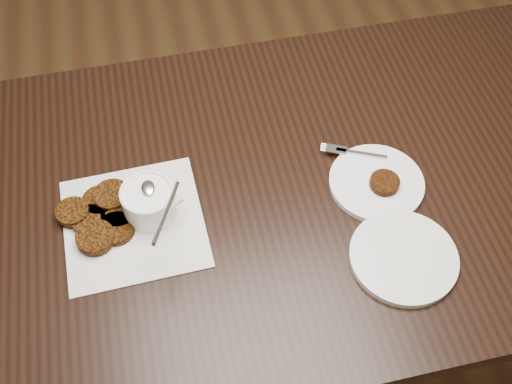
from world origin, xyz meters
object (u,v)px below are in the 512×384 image
(table, at_px, (296,268))
(napkin, at_px, (134,223))
(sauce_ramekin, at_px, (146,191))
(plate_with_patty, at_px, (377,181))
(plate_empty, at_px, (403,257))

(table, height_order, napkin, napkin)
(sauce_ramekin, bearing_deg, napkin, -155.73)
(plate_with_patty, xyz_separation_m, plate_empty, (-0.01, -0.17, -0.01))
(napkin, distance_m, sauce_ramekin, 0.08)
(table, distance_m, plate_with_patty, 0.41)
(table, height_order, plate_empty, plate_empty)
(table, height_order, plate_with_patty, plate_with_patty)
(plate_with_patty, bearing_deg, plate_empty, -92.58)
(plate_with_patty, height_order, plate_empty, plate_with_patty)
(napkin, xyz_separation_m, sauce_ramekin, (0.04, 0.02, 0.07))
(plate_empty, bearing_deg, napkin, 158.61)
(sauce_ramekin, distance_m, plate_empty, 0.49)
(table, distance_m, plate_empty, 0.46)
(table, xyz_separation_m, plate_with_patty, (0.13, -0.04, 0.39))
(napkin, bearing_deg, plate_empty, -21.39)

